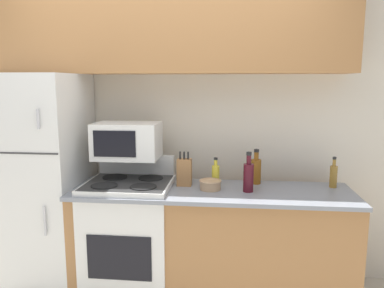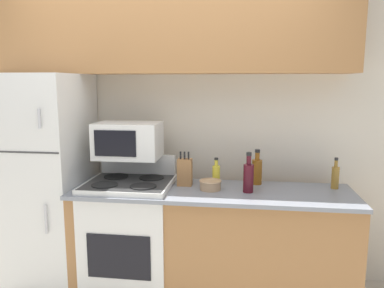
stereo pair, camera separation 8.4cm
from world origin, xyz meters
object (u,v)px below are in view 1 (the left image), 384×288
Objects in this scene: refrigerator at (38,183)px; bowl at (210,184)px; knife_block at (184,172)px; bottle_cooking_spray at (216,174)px; bottle_vinegar at (333,175)px; stove at (130,237)px; bottle_whiskey at (256,170)px; bottle_wine_red at (248,176)px; microwave at (127,141)px.

bowl is (1.42, -0.08, 0.05)m from refrigerator.
knife_block is 0.24m from bowl.
knife_block reaches higher than bottle_cooking_spray.
bottle_cooking_spray is (-0.91, -0.02, -0.01)m from bottle_vinegar.
knife_block reaches higher than stove.
bottle_whiskey is at bearing 12.78° from bottle_cooking_spray.
refrigerator is at bearing -175.94° from bottle_whiskey.
bottle_wine_red is (1.70, -0.11, 0.13)m from refrigerator.
refrigerator is 7.34× the size of bottle_vinegar.
bowl is at bearing -149.33° from bottle_whiskey.
knife_block reaches higher than bottle_vinegar.
bottle_cooking_spray is at bearing -167.22° from bottle_whiskey.
microwave is 0.75m from bottle_cooking_spray.
stove is 3.64× the size of bottle_wine_red.
stove is 1.14m from bottle_whiskey.
knife_block is (1.21, 0.01, 0.12)m from refrigerator.
knife_block is at bearing -3.13° from microwave.
refrigerator is 6.48× the size of knife_block.
bottle_wine_red is at bearing -33.15° from bottle_cooking_spray.
bottle_wine_red is at bearing -13.45° from knife_block.
stove is 3.90× the size of bottle_whiskey.
refrigerator is at bearing -178.12° from bottle_vinegar.
bowl is at bearing -0.39° from stove.
knife_block is 0.51m from bottle_wine_red.
refrigerator is 0.88m from stove.
bottle_wine_red is at bearing -3.69° from refrigerator.
bottle_vinegar is 1.09× the size of bottle_cooking_spray.
microwave is at bearing 106.71° from stove.
refrigerator is 5.87× the size of bottle_wine_red.
bottle_cooking_spray is (-0.25, 0.16, -0.03)m from bottle_wine_red.
knife_block is 1.24× the size of bottle_cooking_spray.
refrigerator reaches higher than bottle_wine_red.
knife_block is 0.58m from bottle_whiskey.
stove is at bearing -168.28° from bottle_whiskey.
bottle_vinegar is at bearing 3.43° from knife_block.
bottle_whiskey reaches higher than bottle_vinegar.
bottle_whiskey is at bearing 5.16° from microwave.
bottle_cooking_spray is (0.67, 0.13, 0.50)m from stove.
bowl is 0.76× the size of bottle_cooking_spray.
bottle_whiskey is at bearing 30.67° from bowl.
bottle_cooking_spray is at bearing 76.24° from bowl.
stove is at bearing -174.32° from bottle_vinegar.
bottle_vinegar is at bearing 9.71° from bowl.
refrigerator is 8.01× the size of bottle_cooking_spray.
microwave is 0.99m from bottle_wine_red.
bottle_wine_red is (-0.66, -0.19, 0.02)m from bottle_vinegar.
bowl is 0.70× the size of bottle_vinegar.
knife_block is at bearing 166.55° from bottle_wine_red.
refrigerator is 3.47× the size of microwave.
bottle_wine_red reaches higher than bottle_whiskey.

